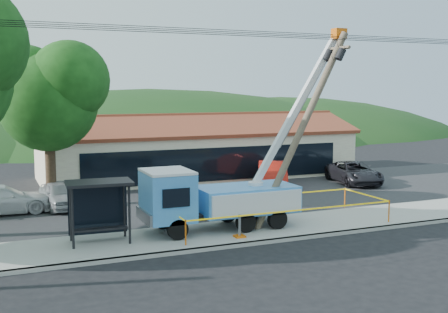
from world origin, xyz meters
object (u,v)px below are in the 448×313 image
(car_silver, at_px, (61,210))
(car_dark, at_px, (354,185))
(bus_shelter, at_px, (99,197))
(car_red, at_px, (273,190))
(utility_truck, at_px, (217,196))
(leaning_pole, at_px, (306,119))
(car_white, at_px, (1,216))

(car_silver, relative_size, car_dark, 0.81)
(bus_shelter, xyz_separation_m, car_red, (12.55, 8.46, -2.01))
(utility_truck, xyz_separation_m, car_dark, (13.23, 7.98, -1.67))
(utility_truck, height_order, car_silver, utility_truck)
(leaning_pole, relative_size, car_dark, 1.72)
(utility_truck, relative_size, car_dark, 1.89)
(bus_shelter, bearing_deg, leaning_pole, -0.36)
(leaning_pole, bearing_deg, car_white, 148.51)
(car_silver, distance_m, car_dark, 19.07)
(leaning_pole, distance_m, car_red, 10.91)
(car_white, bearing_deg, car_dark, -90.76)
(car_red, bearing_deg, car_dark, 22.04)
(utility_truck, bearing_deg, car_white, 140.50)
(leaning_pole, height_order, car_dark, leaning_pole)
(utility_truck, height_order, car_white, utility_truck)
(car_white, bearing_deg, car_silver, -85.80)
(car_red, bearing_deg, utility_truck, -104.06)
(bus_shelter, relative_size, car_red, 0.53)
(leaning_pole, height_order, car_white, leaning_pole)
(bus_shelter, relative_size, car_silver, 0.65)
(car_red, relative_size, car_dark, 0.98)
(utility_truck, bearing_deg, car_red, 49.11)
(car_red, bearing_deg, bus_shelter, -119.19)
(leaning_pole, bearing_deg, bus_shelter, 175.84)
(car_red, distance_m, car_white, 16.23)
(car_dark, bearing_deg, car_white, -166.69)
(car_silver, distance_m, car_white, 3.03)
(leaning_pole, distance_m, bus_shelter, 9.85)
(car_red, bearing_deg, leaning_pole, -82.46)
(bus_shelter, height_order, car_red, bus_shelter)
(car_white, bearing_deg, leaning_pole, -124.03)
(utility_truck, xyz_separation_m, car_silver, (-5.84, 7.65, -1.67))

